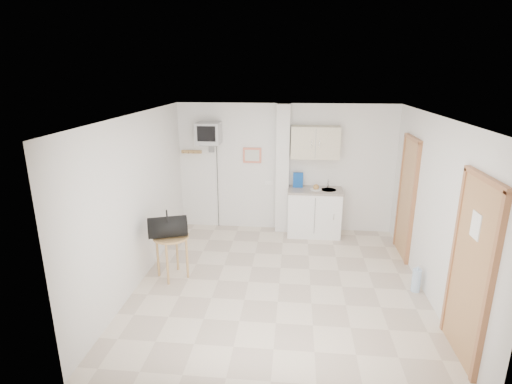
# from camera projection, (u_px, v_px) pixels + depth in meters

# --- Properties ---
(ground) EXTENTS (4.50, 4.50, 0.00)m
(ground) POSITION_uv_depth(u_px,v_px,m) (279.00, 283.00, 6.02)
(ground) COLOR beige
(ground) RESTS_ON ground
(room_envelope) EXTENTS (4.24, 4.54, 2.55)m
(room_envelope) POSITION_uv_depth(u_px,v_px,m) (298.00, 184.00, 5.63)
(room_envelope) COLOR white
(room_envelope) RESTS_ON ground
(kitchenette) EXTENTS (1.03, 0.58, 2.10)m
(kitchenette) POSITION_uv_depth(u_px,v_px,m) (314.00, 195.00, 7.64)
(kitchenette) COLOR white
(kitchenette) RESTS_ON ground
(crt_television) EXTENTS (0.44, 0.45, 2.15)m
(crt_television) POSITION_uv_depth(u_px,v_px,m) (209.00, 134.00, 7.52)
(crt_television) COLOR slate
(crt_television) RESTS_ON ground
(round_table) EXTENTS (0.55, 0.55, 0.69)m
(round_table) POSITION_uv_depth(u_px,v_px,m) (171.00, 242.00, 6.05)
(round_table) COLOR #A57F46
(round_table) RESTS_ON ground
(duffel_bag) EXTENTS (0.64, 0.49, 0.42)m
(duffel_bag) POSITION_uv_depth(u_px,v_px,m) (168.00, 227.00, 5.94)
(duffel_bag) COLOR black
(duffel_bag) RESTS_ON round_table
(water_bottle) EXTENTS (0.13, 0.13, 0.38)m
(water_bottle) POSITION_uv_depth(u_px,v_px,m) (416.00, 280.00, 5.76)
(water_bottle) COLOR #A7C4E3
(water_bottle) RESTS_ON ground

